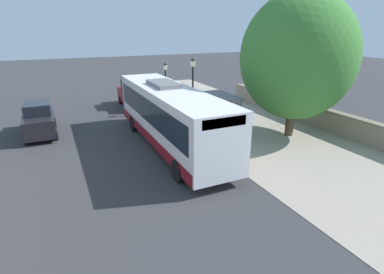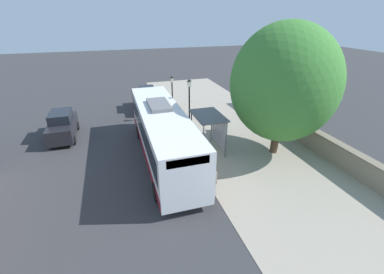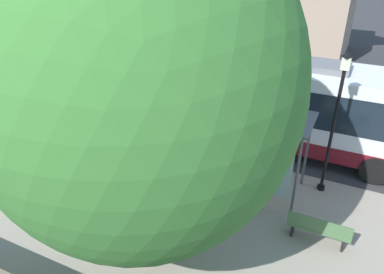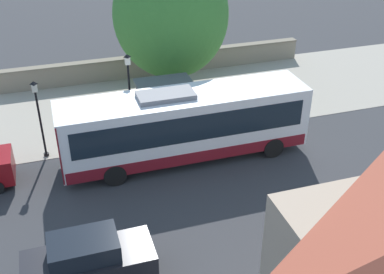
{
  "view_description": "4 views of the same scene",
  "coord_description": "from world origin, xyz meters",
  "px_view_note": "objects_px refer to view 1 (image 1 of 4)",
  "views": [
    {
      "loc": [
        7.36,
        13.64,
        6.31
      ],
      "look_at": [
        1.79,
        1.75,
        1.52
      ],
      "focal_mm": 28.0,
      "sensor_mm": 36.0,
      "label": 1
    },
    {
      "loc": [
        4.32,
        13.35,
        8.59
      ],
      "look_at": [
        0.58,
        1.24,
        2.48
      ],
      "focal_mm": 24.0,
      "sensor_mm": 36.0,
      "label": 2
    },
    {
      "loc": [
        -11.44,
        -3.76,
        7.41
      ],
      "look_at": [
        -1.07,
        1.23,
        1.14
      ],
      "focal_mm": 35.0,
      "sensor_mm": 36.0,
      "label": 3
    },
    {
      "loc": [
        20.38,
        -6.73,
        12.53
      ],
      "look_at": [
        1.46,
        -0.75,
        0.88
      ],
      "focal_mm": 45.0,
      "sensor_mm": 36.0,
      "label": 4
    }
  ],
  "objects_px": {
    "pedestrian": "(242,154)",
    "street_lamp_far": "(166,84)",
    "bench": "(224,117)",
    "bus_shelter": "(220,102)",
    "street_lamp_near": "(193,89)",
    "shade_tree": "(297,57)",
    "parked_car_far_lane": "(39,119)",
    "parked_car_behind_bus": "(133,94)",
    "bus": "(170,115)"
  },
  "relations": [
    {
      "from": "pedestrian",
      "to": "parked_car_far_lane",
      "type": "relative_size",
      "value": 0.42
    },
    {
      "from": "bus_shelter",
      "to": "parked_car_behind_bus",
      "type": "distance_m",
      "value": 10.26
    },
    {
      "from": "street_lamp_far",
      "to": "shade_tree",
      "type": "height_order",
      "value": "shade_tree"
    },
    {
      "from": "shade_tree",
      "to": "parked_car_behind_bus",
      "type": "bearing_deg",
      "value": -58.83
    },
    {
      "from": "pedestrian",
      "to": "street_lamp_near",
      "type": "relative_size",
      "value": 0.39
    },
    {
      "from": "pedestrian",
      "to": "shade_tree",
      "type": "relative_size",
      "value": 0.21
    },
    {
      "from": "parked_car_far_lane",
      "to": "parked_car_behind_bus",
      "type": "bearing_deg",
      "value": -146.99
    },
    {
      "from": "bench",
      "to": "shade_tree",
      "type": "xyz_separation_m",
      "value": [
        -2.46,
        3.75,
        4.27
      ]
    },
    {
      "from": "pedestrian",
      "to": "shade_tree",
      "type": "bearing_deg",
      "value": -150.4
    },
    {
      "from": "bus_shelter",
      "to": "street_lamp_far",
      "type": "bearing_deg",
      "value": -79.6
    },
    {
      "from": "parked_car_far_lane",
      "to": "bus",
      "type": "bearing_deg",
      "value": 141.49
    },
    {
      "from": "bus_shelter",
      "to": "street_lamp_far",
      "type": "distance_m",
      "value": 6.31
    },
    {
      "from": "street_lamp_far",
      "to": "bus_shelter",
      "type": "bearing_deg",
      "value": 100.4
    },
    {
      "from": "street_lamp_far",
      "to": "shade_tree",
      "type": "distance_m",
      "value": 9.66
    },
    {
      "from": "street_lamp_near",
      "to": "street_lamp_far",
      "type": "distance_m",
      "value": 4.31
    },
    {
      "from": "bus",
      "to": "parked_car_far_lane",
      "type": "bearing_deg",
      "value": -38.51
    },
    {
      "from": "bus_shelter",
      "to": "parked_car_far_lane",
      "type": "relative_size",
      "value": 0.67
    },
    {
      "from": "bus_shelter",
      "to": "parked_car_behind_bus",
      "type": "xyz_separation_m",
      "value": [
        2.79,
        -9.81,
        -1.16
      ]
    },
    {
      "from": "bench",
      "to": "street_lamp_far",
      "type": "relative_size",
      "value": 0.42
    },
    {
      "from": "bus_shelter",
      "to": "street_lamp_far",
      "type": "height_order",
      "value": "street_lamp_far"
    },
    {
      "from": "shade_tree",
      "to": "parked_car_far_lane",
      "type": "relative_size",
      "value": 1.96
    },
    {
      "from": "street_lamp_near",
      "to": "parked_car_behind_bus",
      "type": "relative_size",
      "value": 1.04
    },
    {
      "from": "bus",
      "to": "bench",
      "type": "height_order",
      "value": "bus"
    },
    {
      "from": "bus_shelter",
      "to": "parked_car_far_lane",
      "type": "bearing_deg",
      "value": -27.53
    },
    {
      "from": "parked_car_far_lane",
      "to": "street_lamp_near",
      "type": "bearing_deg",
      "value": 160.15
    },
    {
      "from": "parked_car_far_lane",
      "to": "bench",
      "type": "bearing_deg",
      "value": 165.52
    },
    {
      "from": "street_lamp_near",
      "to": "parked_car_behind_bus",
      "type": "distance_m",
      "value": 8.29
    },
    {
      "from": "pedestrian",
      "to": "street_lamp_far",
      "type": "relative_size",
      "value": 0.46
    },
    {
      "from": "bus",
      "to": "bench",
      "type": "distance_m",
      "value": 5.58
    },
    {
      "from": "pedestrian",
      "to": "street_lamp_far",
      "type": "height_order",
      "value": "street_lamp_far"
    },
    {
      "from": "bench",
      "to": "parked_car_far_lane",
      "type": "xyz_separation_m",
      "value": [
        11.55,
        -2.98,
        0.51
      ]
    },
    {
      "from": "pedestrian",
      "to": "shade_tree",
      "type": "distance_m",
      "value": 7.59
    },
    {
      "from": "bus",
      "to": "parked_car_behind_bus",
      "type": "bearing_deg",
      "value": -92.75
    },
    {
      "from": "parked_car_behind_bus",
      "to": "bench",
      "type": "bearing_deg",
      "value": 120.09
    },
    {
      "from": "shade_tree",
      "to": "street_lamp_far",
      "type": "bearing_deg",
      "value": -56.02
    },
    {
      "from": "street_lamp_near",
      "to": "parked_car_behind_bus",
      "type": "xyz_separation_m",
      "value": [
        1.89,
        -7.89,
        -1.69
      ]
    },
    {
      "from": "bench",
      "to": "bus_shelter",
      "type": "bearing_deg",
      "value": 53.37
    },
    {
      "from": "bus",
      "to": "shade_tree",
      "type": "distance_m",
      "value": 8.04
    },
    {
      "from": "bench",
      "to": "parked_car_far_lane",
      "type": "bearing_deg",
      "value": -14.48
    },
    {
      "from": "bus_shelter",
      "to": "bench",
      "type": "relative_size",
      "value": 1.72
    },
    {
      "from": "shade_tree",
      "to": "bench",
      "type": "bearing_deg",
      "value": -56.7
    },
    {
      "from": "bus",
      "to": "street_lamp_far",
      "type": "distance_m",
      "value": 6.69
    },
    {
      "from": "shade_tree",
      "to": "parked_car_far_lane",
      "type": "height_order",
      "value": "shade_tree"
    },
    {
      "from": "street_lamp_far",
      "to": "parked_car_behind_bus",
      "type": "bearing_deg",
      "value": -65.46
    },
    {
      "from": "pedestrian",
      "to": "parked_car_behind_bus",
      "type": "distance_m",
      "value": 14.68
    },
    {
      "from": "parked_car_behind_bus",
      "to": "street_lamp_near",
      "type": "bearing_deg",
      "value": 103.45
    },
    {
      "from": "bench",
      "to": "street_lamp_far",
      "type": "distance_m",
      "value": 5.21
    },
    {
      "from": "bus_shelter",
      "to": "parked_car_far_lane",
      "type": "xyz_separation_m",
      "value": [
        9.92,
        -5.17,
        -1.2
      ]
    },
    {
      "from": "bus_shelter",
      "to": "street_lamp_near",
      "type": "distance_m",
      "value": 2.18
    },
    {
      "from": "bus_shelter",
      "to": "bench",
      "type": "bearing_deg",
      "value": -126.63
    }
  ]
}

